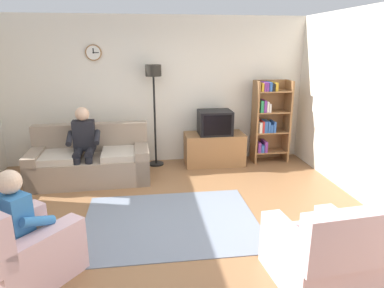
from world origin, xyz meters
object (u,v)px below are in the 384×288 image
Objects in this scene: bookshelf at (268,119)px; armchair_near_window at (20,253)px; person_on_couch at (84,142)px; person_in_left_armchair at (24,219)px; couch at (91,162)px; tv_stand at (214,149)px; floor_lamp at (154,88)px; armchair_near_bookshelf at (320,256)px; tv at (215,122)px.

armchair_near_window is (-3.53, -3.10, -0.53)m from bookshelf.
person_on_couch is 1.11× the size of person_in_left_armchair.
couch is 1.63× the size of armchair_near_window.
floor_lamp is at bearing 174.83° from tv_stand.
person_in_left_armchair is at bearing 169.68° from armchair_near_bookshelf.
tv is at bearing 95.20° from armchair_near_bookshelf.
floor_lamp is 4.00m from armchair_near_bookshelf.
armchair_near_window is at bearing -138.69° from bookshelf.
bookshelf is 1.38× the size of person_in_left_armchair.
floor_lamp is at bearing 29.41° from couch.
armchair_near_window is (-2.48, -3.01, -0.52)m from tv.
person_on_couch is at bearing -119.65° from couch.
tv is 3.82m from person_in_left_armchair.
tv_stand is at bearing 13.30° from couch.
couch is 1.72× the size of person_in_left_armchair.
floor_lamp reaches higher than tv_stand.
tv reaches higher than armchair_near_window.
tv is 1.06m from bookshelf.
tv is at bearing -174.94° from bookshelf.
couch is 1.25× the size of bookshelf.
armchair_near_bookshelf is at bearing -10.32° from person_in_left_armchair.
armchair_near_window is (-1.39, -3.14, -1.16)m from floor_lamp.
armchair_near_bookshelf is (0.31, -3.44, -0.52)m from tv.
armchair_near_bookshelf reaches higher than tv_stand.
bookshelf is 2.24m from floor_lamp.
couch is 1.56× the size of person_on_couch.
tv reaches higher than couch.
floor_lamp reaches higher than person_in_left_armchair.
floor_lamp reaches higher than armchair_near_bookshelf.
tv reaches higher than armchair_near_bookshelf.
couch is at bearing -150.59° from floor_lamp.
person_on_couch is at bearing 84.53° from armchair_near_window.
floor_lamp is 3.45m from person_in_left_armchair.
bookshelf is 4.62m from person_in_left_armchair.
couch is 1.04× the size of floor_lamp.
armchair_near_window is 1.25× the size of armchair_near_bookshelf.
armchair_near_window and armchair_near_bookshelf have the same top height.
armchair_near_window is at bearing 171.27° from armchair_near_bookshelf.
person_in_left_armchair reaches higher than couch.
tv_stand is 0.98× the size of person_in_left_armchair.
couch is 1.69m from floor_lamp.
person_on_couch is at bearing -165.00° from tv.
floor_lamp is 1.95× the size of armchair_near_bookshelf.
floor_lamp reaches higher than armchair_near_window.
person_in_left_armchair reaches higher than tv_stand.
bookshelf is 0.84× the size of floor_lamp.
tv_stand is (2.19, 0.52, -0.02)m from couch.
bookshelf is 1.25× the size of person_on_couch.
tv_stand is 0.93× the size of armchair_near_window.
couch is at bearing -166.70° from tv_stand.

